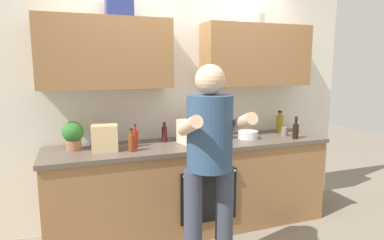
{
  "coord_description": "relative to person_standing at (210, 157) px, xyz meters",
  "views": [
    {
      "loc": [
        -1.09,
        -3.0,
        1.65
      ],
      "look_at": [
        -0.05,
        -0.1,
        1.15
      ],
      "focal_mm": 30.57,
      "sensor_mm": 36.0,
      "label": 1
    }
  ],
  "objects": [
    {
      "name": "person_standing",
      "position": [
        0.0,
        0.0,
        0.0
      ],
      "size": [
        0.49,
        0.45,
        1.67
      ],
      "color": "#383D4C",
      "rests_on": "ground"
    },
    {
      "name": "grocery_bag_crisps",
      "position": [
        0.47,
        0.91,
        -0.0
      ],
      "size": [
        0.23,
        0.19,
        0.18
      ],
      "primitive_type": "cube",
      "rotation": [
        0.0,
        0.0,
        0.2
      ],
      "color": "red",
      "rests_on": "counter"
    },
    {
      "name": "bottle_wine",
      "position": [
        -0.08,
        0.97,
        -0.01
      ],
      "size": [
        0.05,
        0.05,
        0.2
      ],
      "color": "#471419",
      "rests_on": "counter"
    },
    {
      "name": "back_wall_unit",
      "position": [
        0.17,
        1.11,
        0.51
      ],
      "size": [
        4.0,
        0.38,
        2.5
      ],
      "color": "silver",
      "rests_on": "ground"
    },
    {
      "name": "potted_herb",
      "position": [
        -0.95,
        0.94,
        0.05
      ],
      "size": [
        0.19,
        0.19,
        0.26
      ],
      "color": "#9E6647",
      "rests_on": "counter"
    },
    {
      "name": "counter",
      "position": [
        0.17,
        0.83,
        -0.54
      ],
      "size": [
        2.84,
        0.67,
        0.9
      ],
      "color": "olive",
      "rests_on": "ground"
    },
    {
      "name": "cup_stoneware",
      "position": [
        1.24,
        0.81,
        -0.04
      ],
      "size": [
        0.07,
        0.07,
        0.1
      ],
      "primitive_type": "cylinder",
      "color": "slate",
      "rests_on": "counter"
    },
    {
      "name": "bottle_vinegar",
      "position": [
        -0.46,
        0.71,
        -0.01
      ],
      "size": [
        0.07,
        0.07,
        0.21
      ],
      "color": "brown",
      "rests_on": "counter"
    },
    {
      "name": "grocery_bag_bread",
      "position": [
        -0.68,
        0.81,
        0.03
      ],
      "size": [
        0.25,
        0.19,
        0.24
      ],
      "primitive_type": "cube",
      "rotation": [
        0.0,
        0.0,
        -0.12
      ],
      "color": "tan",
      "rests_on": "counter"
    },
    {
      "name": "ground_plane",
      "position": [
        0.17,
        0.83,
        -0.99
      ],
      "size": [
        12.0,
        12.0,
        0.0
      ],
      "primitive_type": "plane",
      "color": "#756B5B"
    },
    {
      "name": "grocery_bag_rice",
      "position": [
        0.15,
        0.85,
        0.03
      ],
      "size": [
        0.25,
        0.24,
        0.24
      ],
      "primitive_type": "cube",
      "rotation": [
        0.0,
        0.0,
        0.25
      ],
      "color": "beige",
      "rests_on": "counter"
    },
    {
      "name": "bottle_oil",
      "position": [
        1.31,
        1.01,
        0.02
      ],
      "size": [
        0.08,
        0.08,
        0.25
      ],
      "color": "olive",
      "rests_on": "counter"
    },
    {
      "name": "bottle_hotsauce",
      "position": [
        -0.4,
        0.87,
        -0.01
      ],
      "size": [
        0.05,
        0.05,
        0.22
      ],
      "color": "red",
      "rests_on": "counter"
    },
    {
      "name": "bottle_soy",
      "position": [
        1.26,
        0.65,
        -0.0
      ],
      "size": [
        0.06,
        0.06,
        0.24
      ],
      "color": "black",
      "rests_on": "counter"
    },
    {
      "name": "mixing_bowl",
      "position": [
        0.79,
        0.83,
        -0.05
      ],
      "size": [
        0.21,
        0.21,
        0.08
      ],
      "primitive_type": "cylinder",
      "color": "silver",
      "rests_on": "counter"
    }
  ]
}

